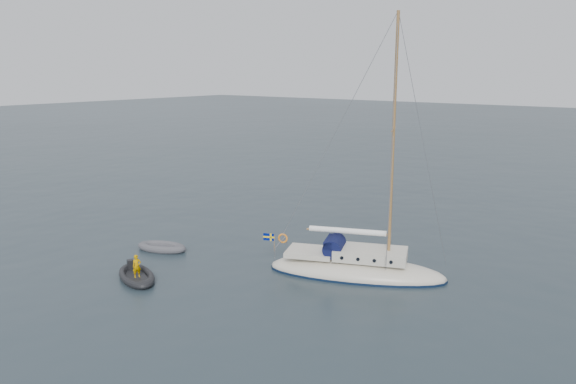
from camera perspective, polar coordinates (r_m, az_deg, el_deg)
The scene contains 4 objects.
ground at distance 29.28m, azimuth 1.15°, elevation -8.43°, with size 300.00×300.00×0.00m, color black.
sailboat at distance 29.16m, azimuth 6.99°, elevation -6.46°, with size 9.59×2.87×13.66m.
dinghy at distance 33.85m, azimuth -12.69°, elevation -5.49°, with size 3.09×1.39×0.44m.
rib at distance 29.67m, azimuth -15.15°, elevation -8.16°, with size 3.48×1.58×1.36m.
Camera 1 is at (16.12, -22.13, 10.39)m, focal length 35.00 mm.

